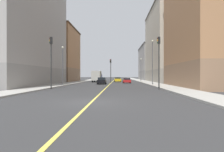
% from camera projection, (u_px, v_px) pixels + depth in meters
% --- Properties ---
extents(ground_plane, '(400.00, 400.00, 0.00)m').
position_uv_depth(ground_plane, '(92.00, 102.00, 13.62)').
color(ground_plane, '#2F2F30').
rests_on(ground_plane, ground).
extents(sidewalk_left, '(3.30, 168.00, 0.15)m').
position_uv_depth(sidewalk_left, '(142.00, 81.00, 62.29)').
color(sidewalk_left, '#9E9B93').
rests_on(sidewalk_left, ground).
extents(sidewalk_right, '(3.30, 168.00, 0.15)m').
position_uv_depth(sidewalk_right, '(84.00, 81.00, 62.90)').
color(sidewalk_right, '#9E9B93').
rests_on(sidewalk_right, ground).
extents(lane_center_stripe, '(0.16, 154.00, 0.01)m').
position_uv_depth(lane_center_stripe, '(113.00, 81.00, 62.59)').
color(lane_center_stripe, '#E5D14C').
rests_on(lane_center_stripe, ground).
extents(building_left_near, '(10.06, 17.98, 22.18)m').
position_uv_depth(building_left_near, '(209.00, 15.00, 30.41)').
color(building_left_near, '#8F6B4F').
rests_on(building_left_near, ground).
extents(building_left_mid, '(10.06, 23.75, 20.24)m').
position_uv_depth(building_left_mid, '(169.00, 45.00, 54.69)').
color(building_left_mid, '#9D9688').
rests_on(building_left_mid, ground).
extents(building_left_far, '(10.06, 22.02, 13.48)m').
position_uv_depth(building_left_far, '(153.00, 63.00, 79.47)').
color(building_left_far, gray).
rests_on(building_left_far, ground).
extents(building_right_corner, '(10.06, 25.77, 21.98)m').
position_uv_depth(building_right_corner, '(20.00, 24.00, 35.27)').
color(building_right_corner, gray).
rests_on(building_right_corner, ground).
extents(building_right_midblock, '(10.06, 16.27, 15.45)m').
position_uv_depth(building_right_midblock, '(58.00, 55.00, 57.57)').
color(building_right_midblock, '#8F6B4F').
rests_on(building_right_midblock, ground).
extents(traffic_light_left_near, '(0.40, 0.32, 6.80)m').
position_uv_depth(traffic_light_left_near, '(159.00, 56.00, 25.76)').
color(traffic_light_left_near, '#2D2D2D').
rests_on(traffic_light_left_near, ground).
extents(traffic_light_right_near, '(0.40, 0.32, 6.87)m').
position_uv_depth(traffic_light_right_near, '(51.00, 56.00, 26.24)').
color(traffic_light_right_near, '#2D2D2D').
rests_on(traffic_light_right_near, ground).
extents(traffic_light_median_far, '(0.40, 0.32, 5.78)m').
position_uv_depth(traffic_light_median_far, '(111.00, 67.00, 48.45)').
color(traffic_light_median_far, '#2D2D2D').
rests_on(traffic_light_median_far, ground).
extents(street_lamp_left_near, '(0.36, 0.36, 8.19)m').
position_uv_depth(street_lamp_left_near, '(152.00, 58.00, 36.63)').
color(street_lamp_left_near, '#4C4C51').
rests_on(street_lamp_left_near, ground).
extents(street_lamp_right_near, '(0.36, 0.36, 6.80)m').
position_uv_depth(street_lamp_right_near, '(63.00, 61.00, 35.22)').
color(street_lamp_right_near, '#4C4C51').
rests_on(street_lamp_right_near, ground).
extents(street_lamp_left_far, '(0.36, 0.36, 6.46)m').
position_uv_depth(street_lamp_left_far, '(141.00, 67.00, 55.66)').
color(street_lamp_left_far, '#4C4C51').
rests_on(street_lamp_left_far, ground).
extents(car_black, '(1.87, 4.63, 1.40)m').
position_uv_depth(car_black, '(102.00, 81.00, 41.76)').
color(car_black, black).
rests_on(car_black, ground).
extents(car_yellow, '(1.95, 4.10, 1.31)m').
position_uv_depth(car_yellow, '(118.00, 80.00, 55.42)').
color(car_yellow, gold).
rests_on(car_yellow, ground).
extents(car_red, '(1.88, 4.04, 1.22)m').
position_uv_depth(car_red, '(127.00, 81.00, 47.33)').
color(car_red, red).
rests_on(car_red, ground).
extents(box_truck, '(2.36, 7.35, 3.01)m').
position_uv_depth(box_truck, '(97.00, 76.00, 55.14)').
color(box_truck, navy).
rests_on(box_truck, ground).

